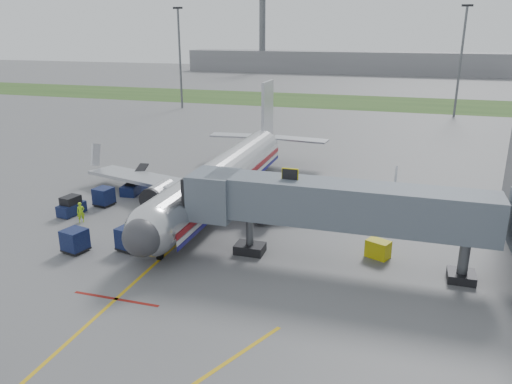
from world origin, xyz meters
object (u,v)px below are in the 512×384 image
(baggage_tug, at_px, (71,206))
(ramp_worker, at_px, (81,212))
(airliner, at_px, (223,176))
(belt_loader, at_px, (135,186))

(baggage_tug, xyz_separation_m, ramp_worker, (2.00, -1.35, 0.13))
(baggage_tug, bearing_deg, airliner, 30.86)
(airliner, distance_m, baggage_tug, 14.21)
(belt_loader, bearing_deg, ramp_worker, -90.54)
(airliner, distance_m, belt_loader, 10.23)
(ramp_worker, bearing_deg, belt_loader, 52.16)
(belt_loader, height_order, ramp_worker, belt_loader)
(belt_loader, relative_size, ramp_worker, 2.71)
(baggage_tug, relative_size, ramp_worker, 1.48)
(airliner, bearing_deg, belt_loader, 177.19)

